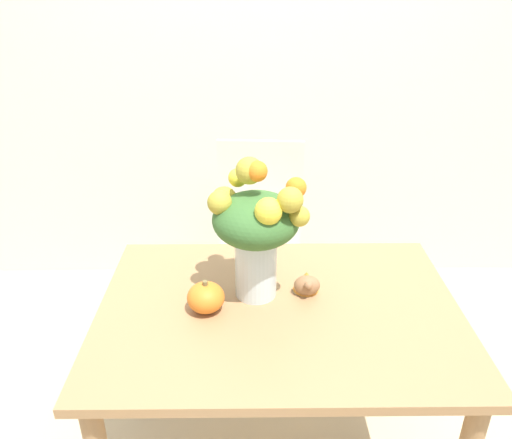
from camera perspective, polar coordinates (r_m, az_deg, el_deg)
The scene contains 6 objects.
wall_back at distance 2.72m, azimuth 1.28°, elevation 19.45°, with size 8.00×0.06×2.70m.
dining_table at distance 1.66m, azimuth 2.57°, elevation -13.23°, with size 1.13×0.80×0.75m.
flower_vase at distance 1.52m, azimuth -0.00°, elevation -0.99°, with size 0.30×0.27×0.46m.
pumpkin at distance 1.55m, azimuth -5.75°, elevation -8.84°, with size 0.12×0.12×0.11m.
turkey_figurine at distance 1.64m, azimuth 5.80°, elevation -7.20°, with size 0.08×0.11×0.07m.
dining_chair_near_window at distance 2.37m, azimuth 0.33°, elevation -3.32°, with size 0.45×0.45×1.00m.
Camera 1 is at (-0.09, -1.27, 1.69)m, focal length 35.00 mm.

